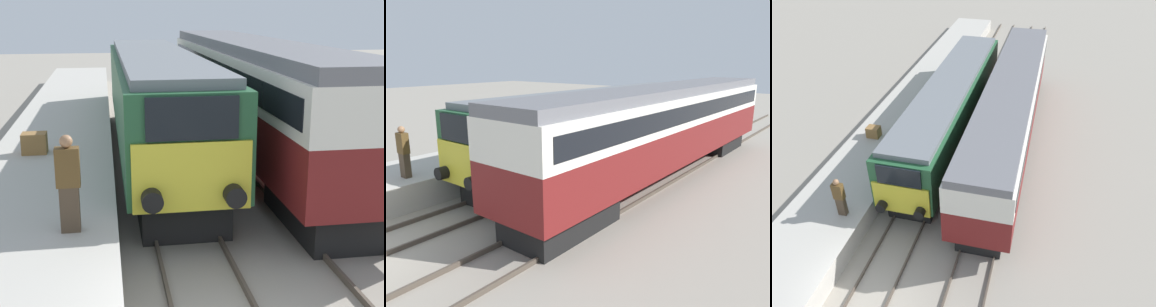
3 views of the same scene
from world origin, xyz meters
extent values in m
plane|color=gray|center=(0.00, 0.00, 0.00)|extent=(120.00, 120.00, 0.00)
cube|color=#B7B2A8|center=(-3.30, 8.00, 0.50)|extent=(3.50, 50.00, 1.01)
cube|color=#4C4238|center=(-0.72, 5.00, 0.07)|extent=(0.07, 60.00, 0.14)
cube|color=#4C4238|center=(0.72, 5.00, 0.07)|extent=(0.07, 60.00, 0.14)
cube|color=#4C4238|center=(2.68, 5.00, 0.07)|extent=(0.07, 60.00, 0.14)
cube|color=#4C4238|center=(4.12, 5.00, 0.07)|extent=(0.07, 60.00, 0.14)
cube|color=black|center=(0.00, 6.26, 0.50)|extent=(2.03, 4.00, 1.00)
cube|color=black|center=(0.00, 17.03, 0.50)|extent=(2.03, 4.00, 1.00)
cube|color=#235633|center=(0.00, 11.65, 2.22)|extent=(2.70, 15.77, 2.45)
cube|color=yellow|center=(0.00, 3.72, 1.73)|extent=(2.48, 0.10, 1.47)
cube|color=black|center=(0.00, 3.72, 2.96)|extent=(1.89, 0.10, 0.88)
cube|color=slate|center=(0.00, 11.65, 3.57)|extent=(2.38, 15.14, 0.24)
cylinder|color=black|center=(-0.85, 3.51, 1.35)|extent=(0.44, 0.35, 0.44)
cylinder|color=black|center=(0.85, 3.51, 1.35)|extent=(0.44, 0.35, 0.44)
cube|color=black|center=(3.40, 4.84, 0.47)|extent=(1.89, 3.60, 0.95)
cube|color=black|center=(3.40, 18.64, 0.47)|extent=(1.89, 3.60, 0.95)
cube|color=maroon|center=(3.40, 11.74, 1.71)|extent=(2.70, 18.20, 1.53)
cube|color=silver|center=(3.40, 11.74, 3.08)|extent=(2.71, 18.20, 1.20)
cube|color=black|center=(3.40, 11.74, 3.08)|extent=(2.75, 17.47, 0.66)
cube|color=slate|center=(3.40, 11.74, 3.85)|extent=(2.48, 18.20, 0.36)
cube|color=#473828|center=(-2.43, 3.05, 1.45)|extent=(0.36, 0.24, 0.88)
cube|color=brown|center=(-2.43, 3.05, 2.26)|extent=(0.44, 0.26, 0.74)
sphere|color=#9E704C|center=(-2.43, 3.05, 2.75)|extent=(0.24, 0.24, 0.24)
cube|color=olive|center=(-3.77, 9.01, 1.31)|extent=(0.70, 0.56, 0.60)
camera|label=1|loc=(-1.69, -6.56, 5.04)|focal=50.00mm
camera|label=2|loc=(10.37, -3.15, 5.11)|focal=35.00mm
camera|label=3|loc=(5.30, -6.93, 12.29)|focal=35.00mm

